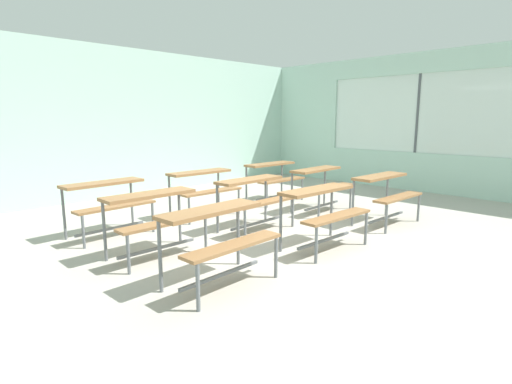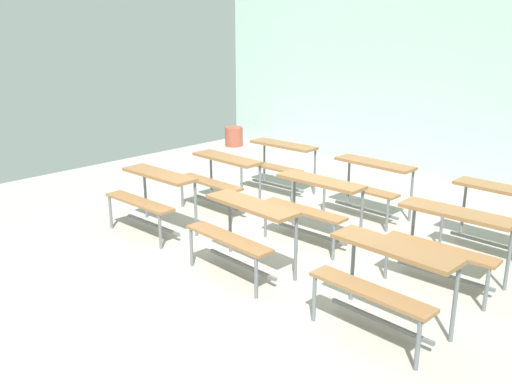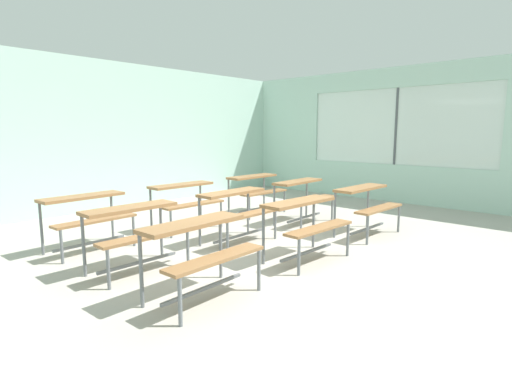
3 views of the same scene
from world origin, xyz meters
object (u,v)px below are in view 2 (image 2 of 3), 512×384
(desk_bench_r0c0, at_px, (153,188))
(desk_bench_r1c2, at_px, (450,231))
(desk_bench_r0c2, at_px, (386,269))
(desk_bench_r1c1, at_px, (314,196))
(desk_bench_r0c1, at_px, (244,222))
(desk_bench_r2c0, at_px, (279,156))
(trash_bin, at_px, (234,136))
(desk_bench_r1c0, at_px, (221,171))
(desk_bench_r2c2, at_px, (499,205))
(desk_bench_r2c1, at_px, (369,176))

(desk_bench_r0c0, height_order, desk_bench_r1c2, same)
(desk_bench_r0c2, relative_size, desk_bench_r1c2, 0.99)
(desk_bench_r0c0, relative_size, desk_bench_r1c1, 1.00)
(desk_bench_r0c1, distance_m, desk_bench_r2c0, 2.91)
(desk_bench_r1c1, relative_size, desk_bench_r2c0, 0.99)
(desk_bench_r0c1, xyz_separation_m, desk_bench_r0c2, (1.64, 0.02, 0.00))
(desk_bench_r2c0, bearing_deg, trash_bin, 145.19)
(desk_bench_r1c0, xyz_separation_m, desk_bench_r2c0, (-0.01, 1.20, 0.00))
(desk_bench_r2c2, bearing_deg, desk_bench_r1c0, -159.65)
(desk_bench_r0c0, height_order, desk_bench_r2c0, same)
(desk_bench_r0c1, xyz_separation_m, desk_bench_r1c1, (-0.02, 1.19, 0.00))
(desk_bench_r1c2, relative_size, desk_bench_r2c2, 1.01)
(desk_bench_r1c2, distance_m, desk_bench_r2c2, 1.14)
(desk_bench_r1c1, bearing_deg, desk_bench_r0c0, -146.16)
(desk_bench_r2c1, bearing_deg, desk_bench_r2c0, -179.52)
(desk_bench_r0c1, relative_size, desk_bench_r2c2, 1.01)
(desk_bench_r1c2, height_order, desk_bench_r2c1, same)
(desk_bench_r0c1, height_order, desk_bench_r1c0, same)
(desk_bench_r0c0, distance_m, desk_bench_r0c1, 1.64)
(desk_bench_r0c1, xyz_separation_m, desk_bench_r2c1, (-0.03, 2.37, 0.00))
(desk_bench_r1c0, relative_size, desk_bench_r2c0, 0.98)
(desk_bench_r0c0, relative_size, desk_bench_r1c2, 1.00)
(desk_bench_r0c1, height_order, desk_bench_r2c0, same)
(desk_bench_r0c1, distance_m, desk_bench_r1c1, 1.19)
(desk_bench_r0c2, xyz_separation_m, desk_bench_r1c2, (-0.01, 1.20, 0.00))
(desk_bench_r2c0, distance_m, desk_bench_r2c2, 3.32)
(desk_bench_r0c0, height_order, desk_bench_r0c2, same)
(desk_bench_r1c0, relative_size, desk_bench_r2c2, 1.00)
(desk_bench_r1c2, bearing_deg, desk_bench_r1c0, 178.12)
(desk_bench_r0c2, height_order, desk_bench_r2c2, same)
(desk_bench_r1c1, distance_m, desk_bench_r2c2, 2.06)
(desk_bench_r2c0, xyz_separation_m, desk_bench_r2c1, (1.62, -0.03, 0.00))
(desk_bench_r0c0, xyz_separation_m, desk_bench_r2c2, (3.31, 2.31, 0.00))
(desk_bench_r1c2, bearing_deg, desk_bench_r0c0, -162.60)
(desk_bench_r0c1, height_order, trash_bin, desk_bench_r0c1)
(desk_bench_r0c0, height_order, desk_bench_r1c0, same)
(desk_bench_r1c2, distance_m, desk_bench_r2c1, 2.02)
(desk_bench_r2c0, distance_m, desk_bench_r2c1, 1.62)
(desk_bench_r0c1, height_order, desk_bench_r1c1, same)
(desk_bench_r0c2, xyz_separation_m, desk_bench_r1c0, (-3.29, 1.18, 0.00))
(desk_bench_r2c2, xyz_separation_m, trash_bin, (-6.19, 1.84, -0.36))
(desk_bench_r2c1, bearing_deg, trash_bin, 159.26)
(desk_bench_r1c0, bearing_deg, desk_bench_r2c1, 36.51)
(desk_bench_r2c0, distance_m, trash_bin, 3.40)
(desk_bench_r2c0, bearing_deg, desk_bench_r0c1, -58.11)
(desk_bench_r0c1, height_order, desk_bench_r2c1, same)
(desk_bench_r1c1, relative_size, trash_bin, 2.76)
(desk_bench_r2c2, distance_m, trash_bin, 6.46)
(desk_bench_r1c1, bearing_deg, desk_bench_r1c2, -0.06)
(desk_bench_r1c1, distance_m, desk_bench_r1c2, 1.65)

